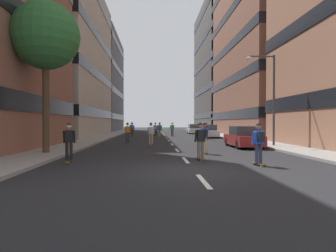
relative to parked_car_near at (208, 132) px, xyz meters
The scene contains 26 objects.
ground_plane 5.00m from the parked_car_near, behind, with size 143.07×143.07×0.00m, color black.
sidewalk_left 12.84m from the parked_car_near, 164.52° to the left, with size 2.62×65.57×0.14m, color gray.
sidewalk_right 4.29m from the parked_car_near, 53.78° to the left, with size 2.62×65.57×0.14m, color gray.
lane_markings 5.40m from the parked_car_near, 156.93° to the left, with size 0.16×57.20×0.01m.
building_left_mid 24.63m from the parked_car_near, 165.77° to the left, with size 16.90×22.21×20.03m.
building_left_far 36.54m from the parked_car_near, 128.58° to the left, with size 16.90×20.29×19.54m.
building_right_mid 22.37m from the parked_car_near, 24.63° to the left, with size 16.90×23.54×37.01m.
building_right_far 32.75m from the parked_car_near, 66.18° to the left, with size 16.90×23.45×26.42m.
parked_car_near is the anchor object (origin of this frame).
parked_car_mid 13.50m from the parked_car_near, 90.00° to the right, with size 1.82×4.40×1.52m.
parked_car_far 12.23m from the parked_car_near, 90.00° to the left, with size 1.82×4.40×1.52m.
street_tree_near 22.40m from the parked_car_near, 124.86° to the right, with size 3.70×3.70×8.27m.
streetlamp_right 13.99m from the parked_car_near, 82.03° to the right, with size 2.13×0.30×6.50m.
skater_0 4.42m from the parked_car_near, 103.48° to the right, with size 0.53×0.90×1.78m.
skater_1 5.78m from the parked_car_near, behind, with size 0.56×0.92×1.78m.
skater_2 8.37m from the parked_car_near, 131.44° to the left, with size 0.56×0.92×1.78m.
skater_3 5.61m from the parked_car_near, 135.33° to the left, with size 0.56×0.92×1.78m.
skater_4 23.34m from the parked_car_near, 115.92° to the right, with size 0.55×0.92×1.78m.
skater_5 17.99m from the parked_car_near, 101.41° to the right, with size 0.57×0.92×1.78m.
skater_6 12.48m from the parked_car_near, 140.19° to the left, with size 0.56×0.92×1.78m.
skater_7 20.94m from the parked_car_near, 101.66° to the right, with size 0.56×0.92×1.78m.
skater_8 6.87m from the parked_car_near, 154.20° to the left, with size 0.55×0.91×1.78m.
skater_9 22.42m from the parked_car_near, 95.36° to the right, with size 0.56×0.92×1.78m.
skater_10 9.47m from the parked_car_near, 163.39° to the left, with size 0.55×0.91×1.78m.
skater_11 11.75m from the parked_car_near, 138.25° to the right, with size 0.56×0.92×1.78m.
skater_12 13.30m from the parked_car_near, 119.93° to the right, with size 0.54×0.91×1.78m.
Camera 1 is at (-1.52, -10.86, 1.79)m, focal length 31.48 mm.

